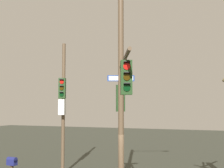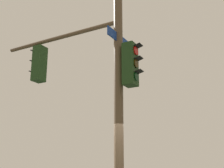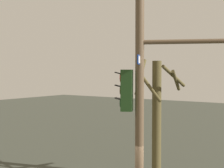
% 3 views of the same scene
% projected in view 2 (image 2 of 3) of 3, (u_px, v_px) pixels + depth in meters
% --- Properties ---
extents(main_signal_pole_assembly, '(5.09, 3.40, 8.80)m').
position_uv_depth(main_signal_pole_assembly, '(99.00, 40.00, 8.18)').
color(main_signal_pole_assembly, brown).
rests_on(main_signal_pole_assembly, ground).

